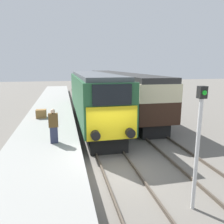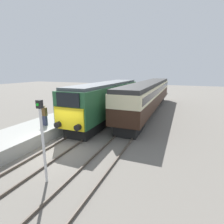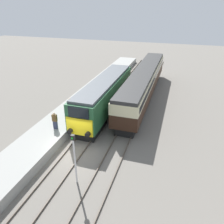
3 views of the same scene
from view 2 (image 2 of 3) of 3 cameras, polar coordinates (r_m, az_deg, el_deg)
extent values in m
plane|color=slate|center=(12.44, -17.32, -11.95)|extent=(120.00, 120.00, 0.00)
cube|color=gray|center=(20.28, -10.47, -0.45)|extent=(3.50, 50.00, 0.87)
cube|color=#4C4238|center=(16.61, -8.39, -4.76)|extent=(0.07, 60.00, 0.14)
cube|color=#4C4238|center=(15.96, -3.91, -5.40)|extent=(0.07, 60.00, 0.14)
cube|color=#4C4238|center=(15.25, 2.79, -6.30)|extent=(0.07, 60.00, 0.14)
cube|color=#4C4238|center=(14.87, 8.05, -6.94)|extent=(0.07, 60.00, 0.14)
cube|color=black|center=(15.28, -8.07, -4.67)|extent=(2.03, 4.00, 1.00)
cube|color=black|center=(22.86, 2.71, 1.47)|extent=(2.03, 4.00, 1.00)
cube|color=#235633|center=(18.59, -1.64, 4.61)|extent=(2.70, 13.59, 2.75)
cube|color=yellow|center=(12.87, -13.90, -2.21)|extent=(2.48, 0.10, 1.65)
cube|color=black|center=(12.58, -14.25, 3.85)|extent=(1.89, 0.10, 0.99)
cube|color=#4C5156|center=(18.43, -1.67, 9.21)|extent=(2.38, 13.04, 0.24)
cylinder|color=black|center=(13.35, -17.29, -4.00)|extent=(0.44, 0.35, 0.44)
cylinder|color=black|center=(12.38, -11.14, -4.99)|extent=(0.44, 0.35, 0.44)
cube|color=black|center=(15.39, 5.98, -4.58)|extent=(1.89, 3.60, 0.95)
cube|color=black|center=(31.62, 14.58, 4.32)|extent=(1.89, 3.60, 0.95)
cube|color=#331E14|center=(23.17, 11.91, 4.27)|extent=(2.70, 21.31, 1.42)
cube|color=beige|center=(23.02, 12.06, 7.38)|extent=(2.71, 21.31, 1.11)
cube|color=black|center=(23.02, 12.06, 7.38)|extent=(2.75, 20.46, 0.61)
cube|color=#2D2D2D|center=(22.95, 12.15, 9.20)|extent=(2.48, 21.31, 0.36)
cube|color=#2D334C|center=(15.14, -21.08, -2.59)|extent=(0.36, 0.24, 0.80)
cube|color=brown|center=(14.96, -21.31, 0.10)|extent=(0.44, 0.26, 0.66)
sphere|color=beige|center=(14.88, -21.45, 1.75)|extent=(0.22, 0.22, 0.22)
cylinder|color=silver|center=(8.72, -21.44, -10.50)|extent=(0.12, 0.12, 3.60)
cube|color=black|center=(8.15, -22.61, 2.38)|extent=(0.24, 0.20, 0.36)
sphere|color=green|center=(8.08, -23.15, 2.23)|extent=(0.14, 0.14, 0.14)
cube|color=olive|center=(20.03, -12.61, 1.43)|extent=(0.70, 0.56, 0.60)
camera|label=1|loc=(9.62, -67.00, 1.29)|focal=35.00mm
camera|label=3|loc=(7.89, -164.97, 40.19)|focal=35.00mm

